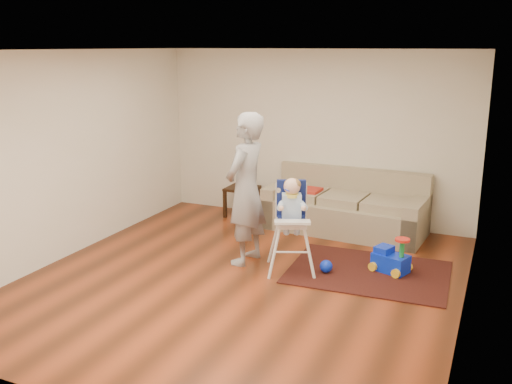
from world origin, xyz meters
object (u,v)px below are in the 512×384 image
at_px(toy_ball, 326,266).
at_px(high_chair, 291,227).
at_px(sofa, 345,202).
at_px(ride_on_toy, 391,253).
at_px(side_table, 242,201).
at_px(adult, 246,189).

distance_m(toy_ball, high_chair, 0.66).
height_order(sofa, high_chair, high_chair).
height_order(sofa, toy_ball, sofa).
xyz_separation_m(ride_on_toy, toy_ball, (-0.72, -0.36, -0.15)).
xyz_separation_m(side_table, high_chair, (1.57, -1.91, 0.33)).
relative_size(ride_on_toy, adult, 0.24).
bearing_deg(high_chair, side_table, 106.59).
height_order(ride_on_toy, adult, adult).
xyz_separation_m(sofa, ride_on_toy, (0.96, -1.35, -0.21)).
bearing_deg(adult, side_table, -148.60).
height_order(side_table, toy_ball, side_table).
bearing_deg(sofa, adult, -111.49).
xyz_separation_m(ride_on_toy, high_chair, (-1.16, -0.44, 0.33)).
bearing_deg(toy_ball, adult, -178.70).
xyz_separation_m(sofa, adult, (-0.84, -1.74, 0.52)).
bearing_deg(side_table, high_chair, -50.69).
distance_m(side_table, high_chair, 2.49).
bearing_deg(ride_on_toy, sofa, 145.20).
xyz_separation_m(sofa, high_chair, (-0.20, -1.79, 0.12)).
relative_size(sofa, high_chair, 2.04).
relative_size(toy_ball, adult, 0.08).
bearing_deg(toy_ball, side_table, 137.46).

